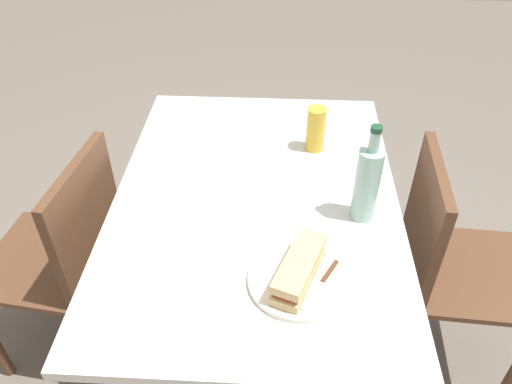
{
  "coord_description": "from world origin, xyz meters",
  "views": [
    {
      "loc": [
        1.15,
        0.06,
        1.7
      ],
      "look_at": [
        0.0,
        0.0,
        0.76
      ],
      "focal_mm": 35.44,
      "sensor_mm": 36.0,
      "label": 1
    }
  ],
  "objects_px": {
    "chair_near": "(68,254)",
    "water_bottle": "(367,183)",
    "baguette_sandwich_near": "(299,269)",
    "beer_glass": "(316,129)",
    "knife_near": "(323,282)",
    "plate_near": "(298,280)",
    "dining_table": "(256,224)",
    "chair_far": "(446,261)"
  },
  "relations": [
    {
      "from": "chair_near",
      "to": "water_bottle",
      "type": "height_order",
      "value": "water_bottle"
    },
    {
      "from": "chair_near",
      "to": "baguette_sandwich_near",
      "type": "height_order",
      "value": "chair_near"
    },
    {
      "from": "baguette_sandwich_near",
      "to": "beer_glass",
      "type": "bearing_deg",
      "value": 174.23
    },
    {
      "from": "chair_near",
      "to": "knife_near",
      "type": "bearing_deg",
      "value": 69.49
    },
    {
      "from": "water_bottle",
      "to": "beer_glass",
      "type": "height_order",
      "value": "water_bottle"
    },
    {
      "from": "plate_near",
      "to": "dining_table",
      "type": "bearing_deg",
      "value": -159.2
    },
    {
      "from": "baguette_sandwich_near",
      "to": "water_bottle",
      "type": "height_order",
      "value": "water_bottle"
    },
    {
      "from": "water_bottle",
      "to": "beer_glass",
      "type": "xyz_separation_m",
      "value": [
        -0.33,
        -0.12,
        -0.04
      ]
    },
    {
      "from": "plate_near",
      "to": "beer_glass",
      "type": "xyz_separation_m",
      "value": [
        -0.59,
        0.06,
        0.07
      ]
    },
    {
      "from": "water_bottle",
      "to": "beer_glass",
      "type": "distance_m",
      "value": 0.35
    },
    {
      "from": "water_bottle",
      "to": "dining_table",
      "type": "bearing_deg",
      "value": -102.02
    },
    {
      "from": "beer_glass",
      "to": "knife_near",
      "type": "bearing_deg",
      "value": -0.08
    },
    {
      "from": "chair_far",
      "to": "plate_near",
      "type": "bearing_deg",
      "value": -56.62
    },
    {
      "from": "water_bottle",
      "to": "beer_glass",
      "type": "bearing_deg",
      "value": -159.61
    },
    {
      "from": "plate_near",
      "to": "water_bottle",
      "type": "xyz_separation_m",
      "value": [
        -0.26,
        0.18,
        0.11
      ]
    },
    {
      "from": "baguette_sandwich_near",
      "to": "beer_glass",
      "type": "distance_m",
      "value": 0.59
    },
    {
      "from": "dining_table",
      "to": "baguette_sandwich_near",
      "type": "distance_m",
      "value": 0.38
    },
    {
      "from": "baguette_sandwich_near",
      "to": "knife_near",
      "type": "relative_size",
      "value": 1.38
    },
    {
      "from": "dining_table",
      "to": "chair_far",
      "type": "height_order",
      "value": "chair_far"
    },
    {
      "from": "dining_table",
      "to": "baguette_sandwich_near",
      "type": "bearing_deg",
      "value": 20.8
    },
    {
      "from": "chair_far",
      "to": "water_bottle",
      "type": "bearing_deg",
      "value": -77.4
    },
    {
      "from": "chair_far",
      "to": "chair_near",
      "type": "height_order",
      "value": "same"
    },
    {
      "from": "chair_far",
      "to": "chair_near",
      "type": "distance_m",
      "value": 1.23
    },
    {
      "from": "baguette_sandwich_near",
      "to": "knife_near",
      "type": "bearing_deg",
      "value": 80.32
    },
    {
      "from": "chair_far",
      "to": "knife_near",
      "type": "relative_size",
      "value": 5.31
    },
    {
      "from": "chair_near",
      "to": "baguette_sandwich_near",
      "type": "relative_size",
      "value": 3.85
    },
    {
      "from": "water_bottle",
      "to": "baguette_sandwich_near",
      "type": "bearing_deg",
      "value": -35.38
    },
    {
      "from": "chair_far",
      "to": "chair_near",
      "type": "relative_size",
      "value": 1.0
    },
    {
      "from": "baguette_sandwich_near",
      "to": "beer_glass",
      "type": "relative_size",
      "value": 1.46
    },
    {
      "from": "chair_near",
      "to": "baguette_sandwich_near",
      "type": "distance_m",
      "value": 0.85
    },
    {
      "from": "baguette_sandwich_near",
      "to": "water_bottle",
      "type": "bearing_deg",
      "value": 144.62
    },
    {
      "from": "knife_near",
      "to": "chair_near",
      "type": "bearing_deg",
      "value": -110.51
    },
    {
      "from": "chair_near",
      "to": "knife_near",
      "type": "relative_size",
      "value": 5.31
    },
    {
      "from": "plate_near",
      "to": "water_bottle",
      "type": "relative_size",
      "value": 0.84
    },
    {
      "from": "plate_near",
      "to": "chair_near",
      "type": "bearing_deg",
      "value": -111.31
    },
    {
      "from": "chair_near",
      "to": "dining_table",
      "type": "bearing_deg",
      "value": 93.02
    },
    {
      "from": "dining_table",
      "to": "baguette_sandwich_near",
      "type": "relative_size",
      "value": 5.36
    },
    {
      "from": "dining_table",
      "to": "beer_glass",
      "type": "height_order",
      "value": "beer_glass"
    },
    {
      "from": "water_bottle",
      "to": "knife_near",
      "type": "bearing_deg",
      "value": -24.9
    },
    {
      "from": "chair_far",
      "to": "beer_glass",
      "type": "height_order",
      "value": "beer_glass"
    },
    {
      "from": "plate_near",
      "to": "beer_glass",
      "type": "height_order",
      "value": "beer_glass"
    },
    {
      "from": "baguette_sandwich_near",
      "to": "beer_glass",
      "type": "height_order",
      "value": "beer_glass"
    }
  ]
}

